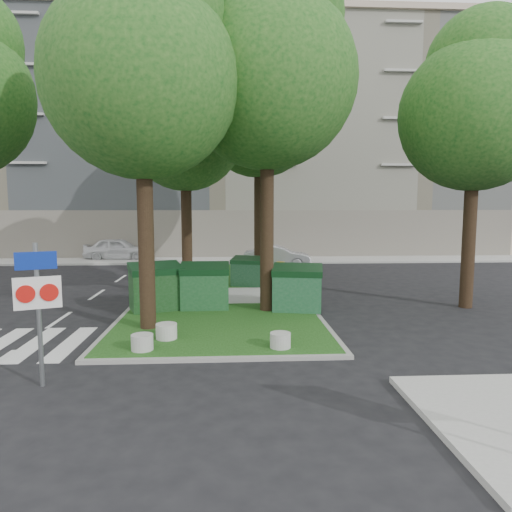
{
  "coord_description": "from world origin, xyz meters",
  "views": [
    {
      "loc": [
        0.82,
        -10.17,
        3.55
      ],
      "look_at": [
        1.6,
        3.63,
        2.0
      ],
      "focal_mm": 32.0,
      "sensor_mm": 36.0,
      "label": 1
    }
  ],
  "objects": [
    {
      "name": "ground",
      "position": [
        0.0,
        0.0,
        0.0
      ],
      "size": [
        120.0,
        120.0,
        0.0
      ],
      "primitive_type": "plane",
      "color": "black",
      "rests_on": "ground"
    },
    {
      "name": "median_island",
      "position": [
        0.5,
        8.0,
        0.06
      ],
      "size": [
        6.0,
        16.0,
        0.12
      ],
      "primitive_type": "cube",
      "color": "#1A4112",
      "rests_on": "ground"
    },
    {
      "name": "median_kerb",
      "position": [
        0.5,
        8.0,
        0.05
      ],
      "size": [
        6.3,
        16.3,
        0.1
      ],
      "primitive_type": "cube",
      "color": "gray",
      "rests_on": "ground"
    },
    {
      "name": "building_sidewalk",
      "position": [
        0.0,
        18.5,
        0.06
      ],
      "size": [
        42.0,
        3.0,
        0.12
      ],
      "primitive_type": "cube",
      "color": "#999993",
      "rests_on": "ground"
    },
    {
      "name": "zebra_crossing",
      "position": [
        -3.75,
        1.5,
        0.01
      ],
      "size": [
        5.0,
        3.0,
        0.01
      ],
      "primitive_type": "cube",
      "color": "silver",
      "rests_on": "ground"
    },
    {
      "name": "apartment_building",
      "position": [
        0.0,
        26.0,
        8.0
      ],
      "size": [
        41.0,
        12.0,
        16.0
      ],
      "primitive_type": "cube",
      "color": "tan",
      "rests_on": "ground"
    },
    {
      "name": "tree_median_near_left",
      "position": [
        -1.41,
        2.56,
        7.32
      ],
      "size": [
        5.2,
        5.2,
        10.53
      ],
      "color": "black",
      "rests_on": "ground"
    },
    {
      "name": "tree_median_near_right",
      "position": [
        2.09,
        4.56,
        7.99
      ],
      "size": [
        5.6,
        5.6,
        11.46
      ],
      "color": "black",
      "rests_on": "ground"
    },
    {
      "name": "tree_median_mid",
      "position": [
        -0.91,
        9.06,
        6.98
      ],
      "size": [
        4.8,
        4.8,
        9.99
      ],
      "color": "black",
      "rests_on": "ground"
    },
    {
      "name": "tree_median_far",
      "position": [
        2.29,
        12.06,
        8.32
      ],
      "size": [
        5.8,
        5.8,
        11.93
      ],
      "color": "black",
      "rests_on": "ground"
    },
    {
      "name": "tree_street_right",
      "position": [
        9.09,
        5.06,
        6.98
      ],
      "size": [
        5.0,
        5.0,
        10.06
      ],
      "color": "black",
      "rests_on": "ground"
    },
    {
      "name": "dumpster_a",
      "position": [
        -1.64,
        4.8,
        0.86
      ],
      "size": [
        1.96,
        1.67,
        1.55
      ],
      "rotation": [
        0.0,
        0.0,
        0.35
      ],
      "color": "#0E3410",
      "rests_on": "median_island"
    },
    {
      "name": "dumpster_b",
      "position": [
        -0.04,
        4.95,
        0.84
      ],
      "size": [
        1.64,
        1.16,
        1.51
      ],
      "rotation": [
        0.0,
        0.0,
        0.02
      ],
      "color": "#13431D",
      "rests_on": "median_island"
    },
    {
      "name": "dumpster_c",
      "position": [
        1.56,
        9.11,
        0.72
      ],
      "size": [
        1.55,
        1.29,
        1.25
      ],
      "rotation": [
        0.0,
        0.0,
        -0.3
      ],
      "color": "#0F331A",
      "rests_on": "median_island"
    },
    {
      "name": "dumpster_d",
      "position": [
        3.0,
        4.44,
        0.84
      ],
      "size": [
        1.79,
        1.41,
        1.5
      ],
      "rotation": [
        0.0,
        0.0,
        -0.19
      ],
      "color": "#154726",
      "rests_on": "median_island"
    },
    {
      "name": "bollard_left",
      "position": [
        -1.29,
        0.5,
        0.31
      ],
      "size": [
        0.52,
        0.52,
        0.37
      ],
      "primitive_type": "cylinder",
      "color": "#A4A49F",
      "rests_on": "median_island"
    },
    {
      "name": "bollard_right",
      "position": [
        2.01,
        0.5,
        0.3
      ],
      "size": [
        0.5,
        0.5,
        0.36
      ],
      "primitive_type": "cylinder",
      "color": "#A5A5A0",
      "rests_on": "median_island"
    },
    {
      "name": "bollard_mid",
      "position": [
        -0.84,
        1.4,
        0.31
      ],
      "size": [
        0.54,
        0.54,
        0.39
      ],
      "primitive_type": "cylinder",
      "color": "#AFAFAA",
      "rests_on": "median_island"
    },
    {
      "name": "litter_bin",
      "position": [
        3.2,
        11.24,
        0.49
      ],
      "size": [
        0.42,
        0.42,
        0.74
      ],
      "primitive_type": "cylinder",
      "color": "gold",
      "rests_on": "median_island"
    },
    {
      "name": "traffic_sign_pole",
      "position": [
        -2.89,
        -1.31,
        1.82
      ],
      "size": [
        0.82,
        0.33,
        2.84
      ],
      "rotation": [
        0.0,
        0.0,
        0.35
      ],
      "color": "slate",
      "rests_on": "ground"
    },
    {
      "name": "car_white",
      "position": [
        -6.39,
        19.5,
        0.73
      ],
      "size": [
        4.37,
        1.99,
        1.45
      ],
      "primitive_type": "imported",
      "rotation": [
        0.0,
        0.0,
        1.51
      ],
      "color": "silver",
      "rests_on": "ground"
    },
    {
      "name": "car_silver",
      "position": [
        3.5,
        15.5,
        0.62
      ],
      "size": [
        3.93,
        1.82,
        1.25
      ],
      "primitive_type": "imported",
      "rotation": [
        0.0,
        0.0,
        1.44
      ],
      "color": "gray",
      "rests_on": "ground"
    }
  ]
}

